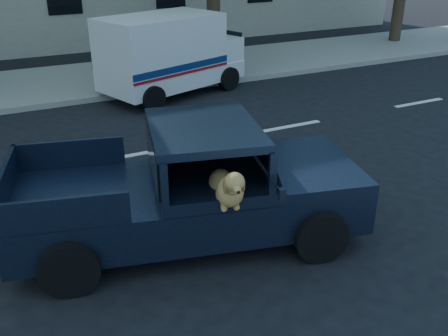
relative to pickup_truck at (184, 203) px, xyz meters
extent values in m
plane|color=black|center=(-0.09, -0.17, -0.58)|extent=(120.00, 120.00, 0.00)
cube|color=gray|center=(-0.09, 9.03, -0.50)|extent=(60.00, 4.00, 0.15)
cube|color=black|center=(0.08, 0.00, 0.00)|extent=(5.06, 2.90, 0.60)
cube|color=black|center=(1.73, -0.40, 0.38)|extent=(1.77, 2.10, 0.15)
cube|color=black|center=(0.30, -0.05, 1.07)|extent=(1.79, 2.04, 0.11)
cube|color=black|center=(1.02, -0.23, 0.75)|extent=(0.60, 1.59, 0.52)
cube|color=black|center=(0.38, -0.50, 0.17)|extent=(0.61, 0.61, 0.35)
cube|color=black|center=(0.74, -1.34, 0.60)|extent=(0.10, 0.07, 0.15)
cube|color=silver|center=(2.50, 6.93, -0.07)|extent=(4.22, 2.91, 0.46)
cube|color=silver|center=(2.15, 6.81, 0.85)|extent=(3.53, 2.67, 1.38)
cube|color=silver|center=(3.94, 7.42, 0.48)|extent=(1.34, 1.88, 0.64)
cube|color=navy|center=(2.44, 5.98, 0.34)|extent=(2.97, 1.03, 0.17)
cube|color=#9E0F0F|center=(2.44, 5.98, 0.20)|extent=(2.97, 1.03, 0.06)
camera|label=1|loc=(-2.21, -5.73, 3.40)|focal=40.00mm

